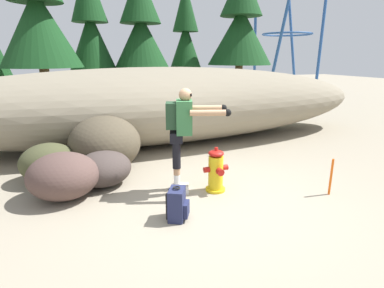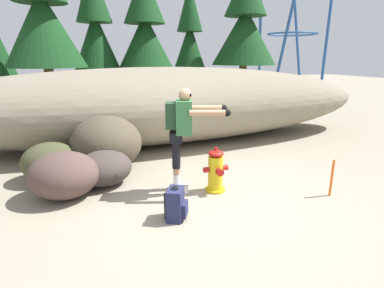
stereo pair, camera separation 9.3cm
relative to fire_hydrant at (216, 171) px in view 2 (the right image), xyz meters
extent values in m
cube|color=gray|center=(-0.16, -0.34, -0.36)|extent=(56.00, 56.00, 0.04)
ellipsoid|color=gray|center=(-0.16, 3.37, 0.61)|extent=(12.08, 3.20, 1.90)
cylinder|color=gold|center=(0.00, 0.00, -0.32)|extent=(0.33, 0.33, 0.04)
cylinder|color=gold|center=(0.00, 0.00, -0.02)|extent=(0.24, 0.24, 0.55)
ellipsoid|color=red|center=(0.00, 0.00, 0.30)|extent=(0.25, 0.25, 0.10)
cylinder|color=red|center=(0.00, 0.00, 0.38)|extent=(0.06, 0.06, 0.05)
cylinder|color=red|center=(-0.17, 0.00, 0.04)|extent=(0.09, 0.09, 0.09)
cylinder|color=red|center=(0.17, 0.00, 0.04)|extent=(0.09, 0.09, 0.09)
cylinder|color=red|center=(0.00, -0.16, 0.04)|extent=(0.11, 0.09, 0.11)
cube|color=beige|center=(-0.52, 0.27, -0.30)|extent=(0.28, 0.17, 0.09)
cylinder|color=white|center=(-0.57, 0.29, -0.13)|extent=(0.10, 0.10, 0.24)
cylinder|color=tan|center=(-0.57, 0.29, 0.04)|extent=(0.10, 0.10, 0.11)
cylinder|color=black|center=(-0.57, 0.29, 0.32)|extent=(0.13, 0.13, 0.44)
cube|color=beige|center=(-0.58, 0.08, -0.30)|extent=(0.28, 0.17, 0.09)
cylinder|color=white|center=(-0.64, 0.10, -0.13)|extent=(0.10, 0.10, 0.24)
cylinder|color=tan|center=(-0.64, 0.10, 0.04)|extent=(0.10, 0.10, 0.11)
cylinder|color=black|center=(-0.64, 0.10, 0.32)|extent=(0.13, 0.13, 0.44)
cube|color=black|center=(-0.60, 0.20, 0.59)|extent=(0.29, 0.37, 0.16)
cube|color=#336B3D|center=(-0.48, 0.16, 0.90)|extent=(0.34, 0.42, 0.52)
cube|color=#1E3823|center=(-0.68, 0.22, 0.93)|extent=(0.24, 0.32, 0.40)
sphere|color=tan|center=(-0.47, 0.15, 1.24)|extent=(0.20, 0.20, 0.20)
cube|color=black|center=(-0.38, 0.13, 1.25)|extent=(0.06, 0.15, 0.04)
cylinder|color=tan|center=(-0.07, 0.26, 1.00)|extent=(0.58, 0.26, 0.09)
sphere|color=black|center=(0.19, 0.17, 1.00)|extent=(0.11, 0.11, 0.11)
cylinder|color=tan|center=(-0.20, -0.16, 1.00)|extent=(0.58, 0.26, 0.09)
sphere|color=black|center=(0.06, -0.25, 1.00)|extent=(0.11, 0.11, 0.11)
cube|color=#23284C|center=(-0.88, -0.67, -0.12)|extent=(0.32, 0.36, 0.44)
cube|color=#23284C|center=(-0.76, -0.73, -0.19)|extent=(0.15, 0.21, 0.20)
torus|color=black|center=(-0.88, -0.67, 0.12)|extent=(0.10, 0.10, 0.02)
cube|color=black|center=(-0.94, -0.54, -0.12)|extent=(0.05, 0.06, 0.37)
cube|color=black|center=(-1.02, -0.68, -0.12)|extent=(0.05, 0.06, 0.37)
ellipsoid|color=#4C4333|center=(-1.59, 1.68, 0.19)|extent=(1.79, 1.82, 1.06)
ellipsoid|color=#513C36|center=(-2.33, 0.57, 0.02)|extent=(1.30, 1.25, 0.73)
ellipsoid|color=#404228|center=(-2.60, 1.41, 0.00)|extent=(1.07, 1.00, 0.68)
ellipsoid|color=#413733|center=(-1.70, 0.89, -0.04)|extent=(1.31, 1.30, 0.59)
cylinder|color=#47331E|center=(-2.96, 7.13, 0.56)|extent=(0.30, 0.30, 1.80)
cone|color=#143D19|center=(-2.96, 7.13, 2.64)|extent=(2.54, 2.54, 2.37)
cylinder|color=#47331E|center=(-1.28, 9.32, 0.27)|extent=(0.26, 0.26, 1.22)
cone|color=#143D19|center=(-1.28, 9.32, 2.22)|extent=(2.17, 2.17, 2.68)
cylinder|color=#47331E|center=(0.66, 8.96, 0.35)|extent=(0.31, 0.31, 1.37)
cone|color=#143D19|center=(0.66, 8.96, 2.27)|extent=(2.58, 2.58, 2.48)
cylinder|color=#47331E|center=(2.88, 9.78, 0.21)|extent=(0.22, 0.22, 1.11)
cone|color=#143D19|center=(2.88, 9.78, 2.05)|extent=(1.82, 1.82, 2.56)
cone|color=#143D19|center=(2.88, 9.78, 3.96)|extent=(1.18, 1.18, 2.13)
cylinder|color=#47331E|center=(4.98, 8.47, 0.55)|extent=(0.34, 0.34, 1.79)
cone|color=#143D19|center=(4.98, 8.47, 2.68)|extent=(2.83, 2.83, 2.46)
cylinder|color=#285193|center=(10.74, 12.45, 3.03)|extent=(0.95, 0.95, 6.76)
cylinder|color=#285193|center=(8.15, 12.45, 3.03)|extent=(0.95, 0.95, 6.76)
cylinder|color=#285193|center=(10.74, 9.86, 3.03)|extent=(0.95, 0.95, 6.76)
cylinder|color=#285193|center=(8.15, 9.86, 3.03)|extent=(0.95, 0.95, 6.76)
torus|color=#285193|center=(9.44, 11.15, 3.03)|extent=(2.79, 2.79, 0.10)
cylinder|color=#E55914|center=(1.66, -0.77, -0.04)|extent=(0.04, 0.04, 0.60)
camera|label=1|loc=(-1.99, -4.28, 1.80)|focal=28.77mm
camera|label=2|loc=(-1.90, -4.31, 1.80)|focal=28.77mm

